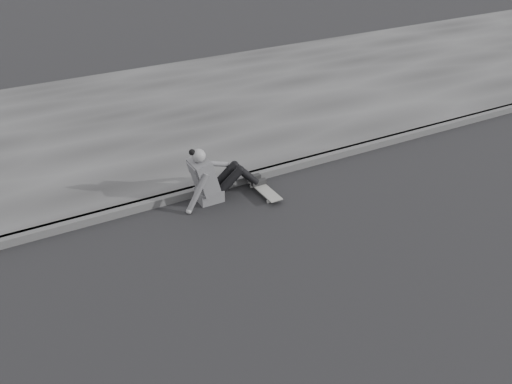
% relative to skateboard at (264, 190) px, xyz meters
% --- Properties ---
extents(ground, '(80.00, 80.00, 0.00)m').
position_rel_skateboard_xyz_m(ground, '(2.39, -2.10, -0.07)').
color(ground, black).
rests_on(ground, ground).
extents(curb, '(24.00, 0.16, 0.12)m').
position_rel_skateboard_xyz_m(curb, '(2.39, 0.48, -0.01)').
color(curb, '#444444').
rests_on(curb, ground).
extents(sidewalk, '(24.00, 6.00, 0.12)m').
position_rel_skateboard_xyz_m(sidewalk, '(2.39, 3.50, -0.01)').
color(sidewalk, '#393939').
rests_on(sidewalk, ground).
extents(skateboard, '(0.20, 0.78, 0.09)m').
position_rel_skateboard_xyz_m(skateboard, '(0.00, 0.00, 0.00)').
color(skateboard, '#9E9D98').
rests_on(skateboard, ground).
extents(seated_woman, '(1.38, 0.46, 0.88)m').
position_rel_skateboard_xyz_m(seated_woman, '(-0.73, 0.25, 0.29)').
color(seated_woman, '#535356').
rests_on(seated_woman, ground).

